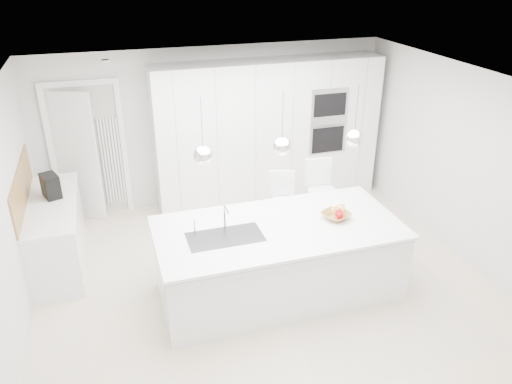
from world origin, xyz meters
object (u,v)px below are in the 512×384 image
object	(u,v)px
island_base	(279,263)
fruit_bowl	(336,216)
bar_stool_left	(285,212)
bar_stool_right	(321,202)
espresso_machine	(51,186)

from	to	relation	value
island_base	fruit_bowl	bearing A→B (deg)	1.53
bar_stool_left	island_base	bearing A→B (deg)	-95.03
island_base	bar_stool_right	bearing A→B (deg)	45.72
espresso_machine	island_base	bearing A→B (deg)	-53.23
island_base	bar_stool_left	xyz separation A→B (m)	(0.43, 0.97, 0.12)
island_base	espresso_machine	xyz separation A→B (m)	(-2.53, 1.66, 0.62)
espresso_machine	bar_stool_right	xyz separation A→B (m)	(3.51, -0.65, -0.46)
bar_stool_left	bar_stool_right	xyz separation A→B (m)	(0.56, 0.04, 0.04)
island_base	bar_stool_left	size ratio (longest dim) A/B	2.55
fruit_bowl	espresso_machine	size ratio (longest dim) A/B	1.05
espresso_machine	bar_stool_right	bearing A→B (deg)	-30.47
fruit_bowl	bar_stool_right	xyz separation A→B (m)	(0.27, 0.99, -0.35)
bar_stool_left	bar_stool_right	distance (m)	0.56
island_base	espresso_machine	world-z (taller)	espresso_machine
espresso_machine	fruit_bowl	bearing A→B (deg)	-46.83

